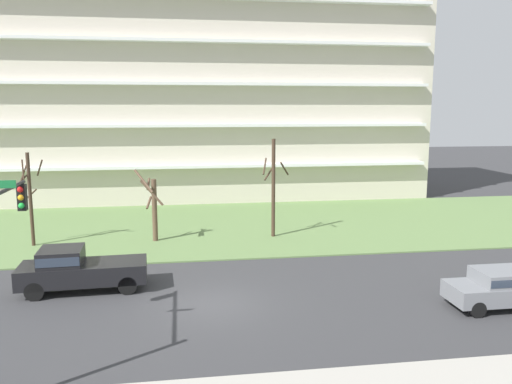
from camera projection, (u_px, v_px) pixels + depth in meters
ground at (212, 305)px, 20.98m from camera, size 160.00×160.00×0.00m
grass_lawn_strip at (199, 226)px, 34.64m from camera, size 80.00×16.00×0.08m
apartment_building at (192, 87)px, 45.98m from camera, size 40.73×11.46×19.73m
tree_far_left at (30, 196)px, 29.29m from camera, size 1.59×1.29×5.48m
tree_left at (153, 206)px, 30.37m from camera, size 1.73×1.64×4.42m
tree_center at (273, 186)px, 31.36m from camera, size 1.75×1.72×6.12m
pickup_black_near_left at (78, 268)px, 22.42m from camera, size 5.49×2.27×1.95m
sedan_gray_center_left at (503, 287)px, 20.55m from camera, size 4.40×1.80×1.57m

